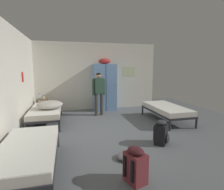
% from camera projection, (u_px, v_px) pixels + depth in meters
% --- Properties ---
extents(ground_plane, '(8.83, 8.83, 0.00)m').
position_uv_depth(ground_plane, '(114.00, 131.00, 4.99)').
color(ground_plane, slate).
extents(room_backdrop, '(4.98, 5.58, 2.70)m').
position_uv_depth(room_backdrop, '(64.00, 79.00, 5.74)').
color(room_backdrop, silver).
rests_on(room_backdrop, ground_plane).
extents(locker_bank, '(0.90, 0.55, 2.07)m').
position_uv_depth(locker_bank, '(105.00, 86.00, 7.28)').
color(locker_bank, '#6B93C6').
rests_on(locker_bank, ground_plane).
extents(shelf_unit, '(0.38, 0.30, 0.57)m').
position_uv_depth(shelf_unit, '(42.00, 105.00, 6.73)').
color(shelf_unit, brown).
rests_on(shelf_unit, ground_plane).
extents(bed_right, '(0.90, 1.90, 0.49)m').
position_uv_depth(bed_right, '(166.00, 109.00, 5.89)').
color(bed_right, '#28282D').
rests_on(bed_right, ground_plane).
extents(bed_left_front, '(0.90, 1.90, 0.49)m').
position_uv_depth(bed_left_front, '(28.00, 151.00, 2.94)').
color(bed_left_front, '#28282D').
rests_on(bed_left_front, ground_plane).
extents(bed_left_rear, '(0.90, 1.90, 0.49)m').
position_uv_depth(bed_left_rear, '(46.00, 111.00, 5.59)').
color(bed_left_rear, '#28282D').
rests_on(bed_left_rear, ground_plane).
extents(bedding_heap, '(0.76, 0.75, 0.24)m').
position_uv_depth(bedding_heap, '(50.00, 105.00, 5.46)').
color(bedding_heap, '#B7B2A8').
rests_on(bedding_heap, bed_left_rear).
extents(person_traveler, '(0.48, 0.26, 1.53)m').
position_uv_depth(person_traveler, '(99.00, 90.00, 6.48)').
color(person_traveler, '#3D3833').
rests_on(person_traveler, ground_plane).
extents(water_bottle, '(0.06, 0.06, 0.20)m').
position_uv_depth(water_bottle, '(40.00, 96.00, 6.68)').
color(water_bottle, '#B2DBEA').
rests_on(water_bottle, shelf_unit).
extents(lotion_bottle, '(0.05, 0.05, 0.15)m').
position_uv_depth(lotion_bottle, '(44.00, 97.00, 6.67)').
color(lotion_bottle, beige).
rests_on(lotion_bottle, shelf_unit).
extents(backpack_black, '(0.42, 0.42, 0.55)m').
position_uv_depth(backpack_black, '(162.00, 133.00, 4.09)').
color(backpack_black, black).
rests_on(backpack_black, ground_plane).
extents(backpack_maroon, '(0.39, 0.38, 0.55)m').
position_uv_depth(backpack_maroon, '(136.00, 166.00, 2.72)').
color(backpack_maroon, maroon).
rests_on(backpack_maroon, ground_plane).
extents(clothes_pile_grey, '(0.40, 0.39, 0.10)m').
position_uv_depth(clothes_pile_grey, '(127.00, 156.00, 3.45)').
color(clothes_pile_grey, slate).
rests_on(clothes_pile_grey, ground_plane).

